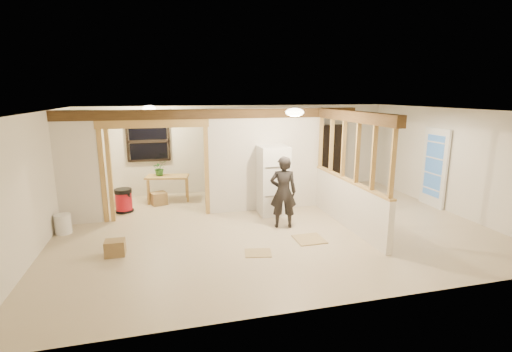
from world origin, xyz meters
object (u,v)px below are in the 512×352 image
object	(u,v)px
work_table	(168,188)
bookshelf	(328,156)
woman	(283,192)
refrigerator	(273,180)
shop_vac	(124,200)

from	to	relation	value
work_table	bookshelf	xyz separation A→B (m)	(4.89, 0.49, 0.60)
woman	work_table	xyz separation A→B (m)	(-2.37, 2.67, -0.43)
woman	work_table	distance (m)	3.59
refrigerator	shop_vac	size ratio (longest dim) A/B	2.80
refrigerator	shop_vac	xyz separation A→B (m)	(-3.50, 1.01, -0.53)
shop_vac	refrigerator	bearing A→B (deg)	-16.14
woman	bookshelf	bearing A→B (deg)	-114.28
woman	bookshelf	xyz separation A→B (m)	(2.52, 3.16, 0.17)
refrigerator	bookshelf	xyz separation A→B (m)	(2.46, 2.21, 0.13)
refrigerator	bookshelf	bearing A→B (deg)	41.95
refrigerator	shop_vac	world-z (taller)	refrigerator
refrigerator	woman	world-z (taller)	refrigerator
work_table	shop_vac	bearing A→B (deg)	-134.51
refrigerator	work_table	xyz separation A→B (m)	(-2.43, 1.72, -0.47)
work_table	shop_vac	world-z (taller)	work_table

